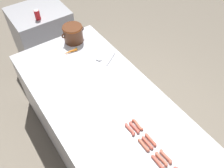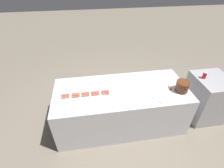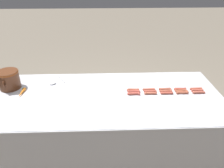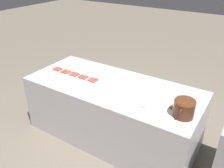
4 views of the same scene
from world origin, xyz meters
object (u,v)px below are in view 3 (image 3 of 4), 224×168
Objects in this scene: hot_dog_0 at (198,92)px; hot_dog_3 at (150,93)px; hot_dog_7 at (165,91)px; hot_dog_10 at (196,89)px; hot_dog_11 at (180,89)px; hot_dog_9 at (134,91)px; hot_dog_2 at (166,93)px; hot_dog_14 at (133,90)px; hot_dog_5 at (197,90)px; hot_dog_12 at (165,89)px; hot_dog_4 at (133,94)px; bean_pot at (8,79)px; hot_dog_13 at (149,89)px; hot_dog_6 at (181,91)px; carrot at (21,93)px; serving_spoon at (55,82)px; hot_dog_1 at (182,93)px; hot_dog_8 at (150,91)px.

hot_dog_3 is (0.00, 0.50, 0.00)m from hot_dog_0.
hot_dog_7 and hot_dog_10 have the same top height.
hot_dog_11 is (0.08, -0.33, 0.00)m from hot_dog_3.
hot_dog_7 is 1.00× the size of hot_dog_9.
hot_dog_2 and hot_dog_14 have the same top height.
hot_dog_2 is at bearing 97.16° from hot_dog_5.
hot_dog_4 is at bearing 102.97° from hot_dog_12.
bean_pot is at bearing 85.72° from hot_dog_5.
hot_dog_2 is 0.48× the size of bean_pot.
hot_dog_2 is 1.00× the size of hot_dog_12.
hot_dog_5 is at bearing -94.07° from hot_dog_13.
hot_dog_12 is 1.00× the size of hot_dog_14.
hot_dog_3 is 1.00× the size of hot_dog_6.
carrot is at bearing 87.67° from hot_dog_3.
serving_spoon is (0.21, 1.20, -0.01)m from hot_dog_12.
hot_dog_12 is 0.17m from hot_dog_13.
hot_dog_7 reaches higher than serving_spoon.
hot_dog_6 is 1.00× the size of hot_dog_13.
hot_dog_11 is (0.04, -0.00, 0.00)m from hot_dog_6.
hot_dog_1 is 1.00× the size of hot_dog_8.
hot_dog_9 is 1.34m from bean_pot.
bean_pot is at bearing 84.76° from hot_dog_7.
hot_dog_3 is at bearing 95.96° from hot_dog_6.
hot_dog_1 is 0.33m from hot_dog_8.
hot_dog_12 is 0.55× the size of serving_spoon.
hot_dog_12 is 0.34m from hot_dog_14.
hot_dog_12 is 0.75× the size of carrot.
hot_dog_8 is (0.04, 0.50, 0.00)m from hot_dog_0.
hot_dog_0 is 0.55× the size of serving_spoon.
bean_pot is at bearing 86.17° from hot_dog_12.
hot_dog_9 is at bearing 89.19° from hot_dog_8.
hot_dog_1 is 0.55× the size of serving_spoon.
hot_dog_14 is (0.08, 0.17, 0.00)m from hot_dog_3.
bean_pot is (0.15, 1.32, 0.10)m from hot_dog_9.
hot_dog_1 and hot_dog_14 have the same top height.
carrot is (-0.14, -0.16, -0.09)m from bean_pot.
hot_dog_1 is at bearing -90.14° from hot_dog_3.
hot_dog_8 is 1.00× the size of hot_dog_11.
hot_dog_11 is (0.04, -0.33, 0.00)m from hot_dog_8.
hot_dog_1 is 0.51m from hot_dog_4.
hot_dog_9 is (-0.00, 0.67, 0.00)m from hot_dog_5.
hot_dog_7 and hot_dog_9 have the same top height.
hot_dog_12 is at bearing -65.46° from hot_dog_3.
hot_dog_0 is at bearing -96.66° from hot_dog_7.
hot_dog_3 is 1.00× the size of hot_dog_13.
hot_dog_9 is at bearing 102.54° from hot_dog_13.
hot_dog_11 reaches higher than serving_spoon.
hot_dog_5 is 1.55m from serving_spoon.
hot_dog_8 and hot_dog_12 have the same top height.
hot_dog_6 is at bearing -100.55° from serving_spoon.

